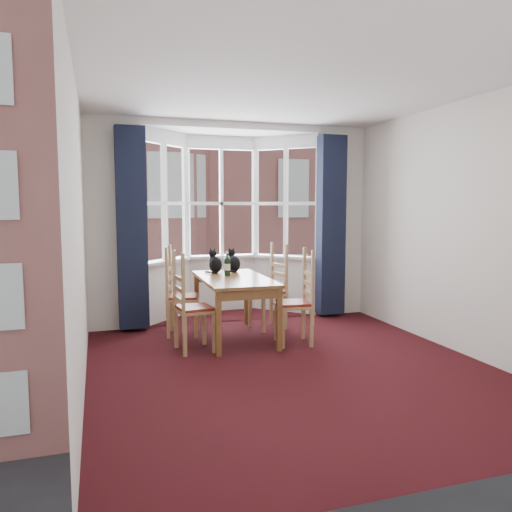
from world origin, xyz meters
name	(u,v)px	position (x,y,z in m)	size (l,w,h in m)	color
floor	(293,369)	(0.00, 0.00, 0.00)	(4.50, 4.50, 0.00)	black
ceiling	(295,85)	(0.00, 0.00, 2.80)	(4.50, 4.50, 0.00)	white
wall_left	(79,235)	(-2.00, 0.00, 1.40)	(4.50, 4.50, 0.00)	silver
wall_right	(462,228)	(2.00, 0.00, 1.40)	(4.50, 4.50, 0.00)	silver
wall_near	(446,251)	(0.00, -2.25, 1.40)	(4.00, 4.00, 0.00)	silver
wall_back_pier_left	(113,224)	(-1.65, 2.25, 1.40)	(0.70, 0.12, 2.80)	silver
wall_back_pier_right	(339,222)	(1.65, 2.25, 1.40)	(0.70, 0.12, 2.80)	silver
bay_window	(225,222)	(0.00, 2.75, 1.40)	(2.76, 0.94, 2.80)	white
curtain_left	(132,229)	(-1.42, 2.07, 1.35)	(0.38, 0.22, 2.60)	#161C32
curtain_right	(331,226)	(1.42, 2.07, 1.35)	(0.38, 0.22, 2.60)	#161C32
dining_table	(234,284)	(-0.25, 1.34, 0.67)	(0.83, 1.52, 0.76)	brown
chair_left_near	(187,310)	(-0.92, 0.93, 0.47)	(0.44, 0.46, 0.92)	#A88051
chair_left_far	(176,298)	(-0.92, 1.71, 0.47)	(0.49, 0.51, 0.92)	#A88051
chair_right_near	(301,305)	(0.44, 0.84, 0.47)	(0.45, 0.47, 0.92)	#A88051
chair_right_far	(273,293)	(0.39, 1.69, 0.47)	(0.48, 0.49, 0.92)	#A88051
cat_left	(215,263)	(-0.38, 1.83, 0.89)	(0.22, 0.27, 0.33)	black
cat_right	(234,262)	(-0.11, 1.88, 0.88)	(0.21, 0.26, 0.32)	black
wine_bottle	(227,265)	(-0.30, 1.50, 0.89)	(0.08, 0.08, 0.30)	black
candle_tall	(171,255)	(-0.84, 2.60, 0.93)	(0.06, 0.06, 0.12)	white
street	(126,310)	(0.00, 32.25, -6.00)	(80.00, 80.00, 0.00)	#333335
tenement_building	(149,206)	(0.00, 14.01, 1.60)	(18.40, 7.80, 15.20)	#A96057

